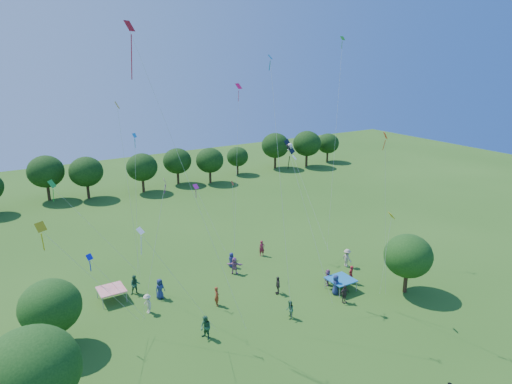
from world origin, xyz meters
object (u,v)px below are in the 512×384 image
(tent_red_stripe, at_px, (111,289))
(tent_blue, at_px, (341,279))
(near_tree_east, at_px, (408,256))
(pirate_kite, at_px, (291,149))
(red_high_kite, at_px, (149,82))
(near_tree_north, at_px, (50,307))
(near_tree_west, at_px, (31,371))

(tent_red_stripe, relative_size, tent_blue, 1.00)
(near_tree_east, height_order, pirate_kite, pirate_kite)
(tent_red_stripe, xyz_separation_m, pirate_kite, (13.84, -6.81, 12.04))
(tent_red_stripe, relative_size, red_high_kite, 0.10)
(near_tree_north, height_order, tent_blue, near_tree_north)
(near_tree_north, bearing_deg, tent_red_stripe, 41.02)
(near_tree_west, bearing_deg, tent_blue, 8.40)
(near_tree_east, xyz_separation_m, tent_blue, (-4.67, 3.32, -2.49))
(tent_red_stripe, bearing_deg, red_high_kite, -67.26)
(near_tree_east, bearing_deg, pirate_kite, 148.02)
(pirate_kite, bearing_deg, near_tree_east, -31.98)
(near_tree_west, bearing_deg, near_tree_north, 76.22)
(near_tree_west, relative_size, tent_red_stripe, 3.04)
(near_tree_east, relative_size, pirate_kite, 0.44)
(near_tree_east, relative_size, tent_blue, 2.47)
(near_tree_west, height_order, tent_red_stripe, near_tree_west)
(near_tree_north, height_order, tent_red_stripe, near_tree_north)
(tent_red_stripe, distance_m, tent_blue, 20.26)
(near_tree_east, bearing_deg, tent_blue, 144.59)
(tent_blue, xyz_separation_m, red_high_kite, (-15.57, 3.00, 17.68))
(tent_blue, bearing_deg, near_tree_west, -171.60)
(near_tree_west, height_order, tent_blue, near_tree_west)
(pirate_kite, bearing_deg, near_tree_north, 173.40)
(near_tree_east, bearing_deg, near_tree_west, -179.18)
(near_tree_north, relative_size, tent_blue, 2.42)
(near_tree_north, xyz_separation_m, tent_blue, (23.40, -4.48, -2.33))
(near_tree_east, xyz_separation_m, red_high_kite, (-20.25, 6.33, 15.19))
(near_tree_east, distance_m, pirate_kite, 14.23)
(tent_red_stripe, bearing_deg, tent_blue, -26.60)
(red_high_kite, bearing_deg, tent_blue, -10.92)
(near_tree_north, height_order, pirate_kite, pirate_kite)
(pirate_kite, bearing_deg, near_tree_west, -164.11)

